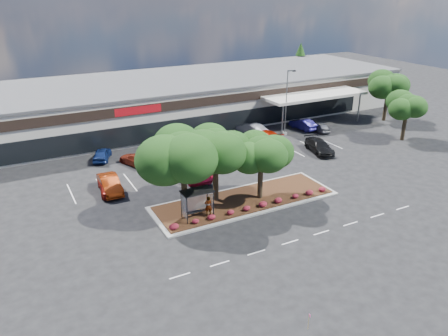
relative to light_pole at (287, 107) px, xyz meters
name	(u,v)px	position (x,y,z in m)	size (l,w,h in m)	color
ground	(286,214)	(-13.34, -19.16, -3.96)	(160.00, 160.00, 0.00)	black
retail_store	(158,101)	(-13.27, 14.75, -0.81)	(80.40, 25.20, 6.25)	beige
landscape_island	(245,200)	(-15.34, -15.16, -3.84)	(18.00, 6.00, 0.26)	gray
lane_markings	(230,174)	(-13.48, -8.74, -3.96)	(33.12, 20.06, 0.01)	silver
shrub_row	(256,206)	(-15.34, -17.26, -3.45)	(17.00, 0.80, 0.50)	maroon
bus_shelter	(197,196)	(-20.84, -16.21, -1.66)	(2.75, 1.55, 2.59)	black
island_tree_west	(184,171)	(-21.34, -14.66, 0.24)	(7.20, 7.20, 7.89)	#1A3C10
island_tree_mid	(216,164)	(-17.84, -13.96, -0.04)	(6.60, 6.60, 7.32)	#1A3C10
island_tree_east	(261,166)	(-13.84, -15.46, -0.45)	(5.80, 5.80, 6.50)	#1A3C10
tree_east_near	(406,117)	(12.66, -9.16, -0.71)	(5.60, 5.60, 6.51)	#1A3C10
tree_east_far	(387,96)	(17.66, -1.16, -0.15)	(6.40, 6.40, 7.62)	#1A3C10
conifer_north_east	(300,65)	(20.66, 24.84, 0.54)	(3.96, 3.96, 9.00)	#1A3C10
person_waiting	(208,206)	(-19.83, -16.46, -2.78)	(0.67, 0.44, 1.85)	#594C47
light_pole	(287,107)	(0.00, 0.00, 0.00)	(1.40, 0.82, 9.00)	gray
survey_stake	(309,320)	(-20.49, -31.64, -3.25)	(0.07, 0.14, 1.11)	#9C8251
car_0	(110,184)	(-26.24, -7.03, -3.14)	(1.74, 4.98, 1.64)	maroon
car_1	(109,184)	(-26.33, -6.95, -3.14)	(1.96, 4.86, 1.66)	maroon
car_2	(193,172)	(-17.55, -7.88, -3.16)	(2.66, 5.78, 1.61)	maroon
car_3	(181,161)	(-17.32, -4.14, -3.27)	(1.65, 4.10, 1.40)	#BEBEBE
car_4	(243,146)	(-8.74, -3.22, -3.11)	(1.80, 5.17, 1.70)	silver
car_5	(248,150)	(-8.79, -4.55, -3.29)	(1.42, 4.09, 1.35)	#A8AEB5
car_7	(319,146)	(-0.35, -7.76, -3.19)	(2.18, 5.36, 1.55)	black
car_9	(102,154)	(-24.89, 2.17, -3.24)	(1.71, 4.26, 1.45)	navy
car_10	(136,159)	(-21.76, -1.33, -3.25)	(2.00, 4.92, 1.43)	maroon
car_11	(161,147)	(-17.69, 1.47, -3.27)	(1.96, 4.81, 1.40)	#17411A
car_12	(197,140)	(-12.79, 1.64, -3.20)	(1.79, 4.46, 1.52)	black
car_13	(237,141)	(-8.51, -1.52, -3.11)	(2.03, 5.03, 1.72)	silver
car_14	(265,136)	(-4.13, -1.13, -3.18)	(2.18, 5.37, 1.56)	#981402
car_15	(252,129)	(-4.15, 2.22, -3.14)	(1.74, 4.98, 1.64)	slate
car_16	(303,124)	(3.70, 0.89, -3.21)	(1.59, 4.56, 1.50)	navy
car_17	(319,127)	(5.22, -0.94, -3.30)	(1.58, 3.92, 1.33)	#5A5B62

